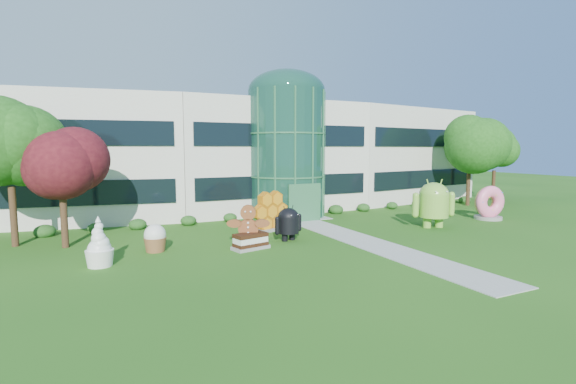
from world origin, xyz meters
name	(u,v)px	position (x,y,z in m)	size (l,w,h in m)	color
ground	(382,248)	(0.00, 0.00, 0.00)	(140.00, 140.00, 0.00)	#215114
building	(259,156)	(0.00, 18.00, 4.65)	(46.00, 15.00, 9.30)	beige
atrium	(287,154)	(0.00, 12.00, 4.90)	(6.00, 6.00, 9.80)	#194738
walkway	(360,240)	(0.00, 2.00, 0.02)	(2.40, 20.00, 0.04)	#9E9E93
tree_red	(63,193)	(-15.50, 7.50, 3.00)	(4.00, 4.00, 6.00)	#3F0C14
trees_backdrop	(281,163)	(0.00, 13.00, 4.20)	(52.00, 8.00, 8.40)	#1B4B12
android_green	(434,201)	(6.84, 3.16, 1.81)	(3.20, 2.13, 3.62)	#7BB93B
android_black	(288,221)	(-3.81, 3.78, 1.13)	(1.99, 1.34, 2.26)	black
donut	(489,202)	(13.07, 3.80, 1.30)	(2.49, 1.20, 2.59)	#F95F7D
gingerbread	(248,226)	(-6.52, 3.17, 1.18)	(2.57, 0.99, 2.37)	brown
ice_cream_sandwich	(251,241)	(-6.54, 2.79, 0.43)	(1.95, 0.97, 0.87)	black
honeycomb	(270,213)	(-3.57, 6.99, 1.17)	(2.97, 1.06, 2.33)	orange
froyo	(99,242)	(-13.91, 2.70, 1.14)	(1.34, 1.34, 2.29)	white
cupcake	(155,238)	(-11.22, 4.45, 0.73)	(1.21, 1.21, 1.46)	white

